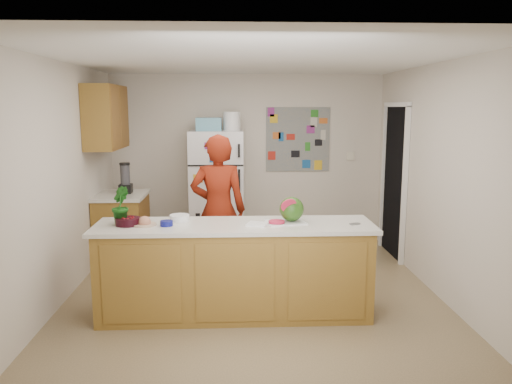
{
  "coord_description": "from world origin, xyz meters",
  "views": [
    {
      "loc": [
        -0.2,
        -5.17,
        2.03
      ],
      "look_at": [
        0.04,
        0.2,
        1.11
      ],
      "focal_mm": 35.0,
      "sensor_mm": 36.0,
      "label": 1
    }
  ],
  "objects_px": {
    "watermelon": "(292,209)",
    "person": "(218,210)",
    "cherry_bowl": "(128,221)",
    "refrigerator": "(217,190)"
  },
  "relations": [
    {
      "from": "person",
      "to": "cherry_bowl",
      "type": "relative_size",
      "value": 7.4
    },
    {
      "from": "watermelon",
      "to": "cherry_bowl",
      "type": "distance_m",
      "value": 1.57
    },
    {
      "from": "watermelon",
      "to": "person",
      "type": "bearing_deg",
      "value": 130.53
    },
    {
      "from": "refrigerator",
      "to": "cherry_bowl",
      "type": "height_order",
      "value": "refrigerator"
    },
    {
      "from": "person",
      "to": "cherry_bowl",
      "type": "xyz_separation_m",
      "value": [
        -0.83,
        -0.91,
        0.09
      ]
    },
    {
      "from": "refrigerator",
      "to": "watermelon",
      "type": "xyz_separation_m",
      "value": [
        0.8,
        -2.34,
        0.2
      ]
    },
    {
      "from": "refrigerator",
      "to": "watermelon",
      "type": "relative_size",
      "value": 7.16
    },
    {
      "from": "watermelon",
      "to": "cherry_bowl",
      "type": "height_order",
      "value": "watermelon"
    },
    {
      "from": "refrigerator",
      "to": "person",
      "type": "relative_size",
      "value": 0.98
    },
    {
      "from": "refrigerator",
      "to": "cherry_bowl",
      "type": "distance_m",
      "value": 2.5
    }
  ]
}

